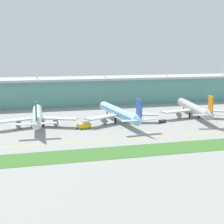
{
  "coord_description": "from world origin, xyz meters",
  "views": [
    {
      "loc": [
        -63.68,
        -167.64,
        44.51
      ],
      "look_at": [
        -13.1,
        28.46,
        7.0
      ],
      "focal_mm": 52.69,
      "sensor_mm": 36.0,
      "label": 1
    }
  ],
  "objects_px": {
    "airliner_far": "(194,108)",
    "pushback_tug": "(163,121)",
    "airliner_middle": "(119,113)",
    "airliner_near": "(37,116)",
    "fuel_truck": "(85,125)",
    "baggage_cart": "(79,127)",
    "safety_cone_nose_front": "(217,121)"
  },
  "relations": [
    {
      "from": "airliner_near",
      "to": "fuel_truck",
      "type": "height_order",
      "value": "airliner_near"
    },
    {
      "from": "airliner_middle",
      "to": "fuel_truck",
      "type": "height_order",
      "value": "airliner_middle"
    },
    {
      "from": "airliner_near",
      "to": "fuel_truck",
      "type": "distance_m",
      "value": 29.79
    },
    {
      "from": "pushback_tug",
      "to": "airliner_near",
      "type": "bearing_deg",
      "value": 173.92
    },
    {
      "from": "airliner_middle",
      "to": "fuel_truck",
      "type": "bearing_deg",
      "value": -155.51
    },
    {
      "from": "safety_cone_nose_front",
      "to": "airliner_near",
      "type": "bearing_deg",
      "value": 172.43
    },
    {
      "from": "airliner_near",
      "to": "airliner_far",
      "type": "bearing_deg",
      "value": 0.91
    },
    {
      "from": "airliner_near",
      "to": "airliner_far",
      "type": "xyz_separation_m",
      "value": [
        104.22,
        1.65,
        0.01
      ]
    },
    {
      "from": "airliner_near",
      "to": "airliner_middle",
      "type": "bearing_deg",
      "value": -1.71
    },
    {
      "from": "airliner_far",
      "to": "fuel_truck",
      "type": "relative_size",
      "value": 8.83
    },
    {
      "from": "airliner_near",
      "to": "airliner_middle",
      "type": "xyz_separation_m",
      "value": [
        50.6,
        -1.51,
        0.01
      ]
    },
    {
      "from": "baggage_cart",
      "to": "fuel_truck",
      "type": "bearing_deg",
      "value": -16.5
    },
    {
      "from": "fuel_truck",
      "to": "safety_cone_nose_front",
      "type": "xyz_separation_m",
      "value": [
        84.98,
        -2.49,
        -1.91
      ]
    },
    {
      "from": "airliner_middle",
      "to": "airliner_far",
      "type": "distance_m",
      "value": 53.71
    },
    {
      "from": "airliner_near",
      "to": "airliner_far",
      "type": "relative_size",
      "value": 0.9
    },
    {
      "from": "airliner_far",
      "to": "baggage_cart",
      "type": "bearing_deg",
      "value": -170.77
    },
    {
      "from": "airliner_near",
      "to": "airliner_middle",
      "type": "distance_m",
      "value": 50.62
    },
    {
      "from": "baggage_cart",
      "to": "safety_cone_nose_front",
      "type": "relative_size",
      "value": 5.67
    },
    {
      "from": "fuel_truck",
      "to": "pushback_tug",
      "type": "relative_size",
      "value": 1.56
    },
    {
      "from": "airliner_far",
      "to": "pushback_tug",
      "type": "distance_m",
      "value": 29.23
    },
    {
      "from": "baggage_cart",
      "to": "fuel_truck",
      "type": "xyz_separation_m",
      "value": [
        3.11,
        -0.92,
        1.0
      ]
    },
    {
      "from": "airliner_middle",
      "to": "airliner_far",
      "type": "xyz_separation_m",
      "value": [
        53.62,
        3.16,
        0.0
      ]
    },
    {
      "from": "airliner_far",
      "to": "pushback_tug",
      "type": "xyz_separation_m",
      "value": [
        -26.98,
        -9.89,
        -5.35
      ]
    },
    {
      "from": "airliner_far",
      "to": "pushback_tug",
      "type": "relative_size",
      "value": 13.8
    },
    {
      "from": "airliner_far",
      "to": "baggage_cart",
      "type": "height_order",
      "value": "airliner_far"
    },
    {
      "from": "airliner_far",
      "to": "pushback_tug",
      "type": "bearing_deg",
      "value": -159.88
    },
    {
      "from": "airliner_middle",
      "to": "baggage_cart",
      "type": "xyz_separation_m",
      "value": [
        -26.93,
        -9.93,
        -5.19
      ]
    },
    {
      "from": "airliner_middle",
      "to": "safety_cone_nose_front",
      "type": "bearing_deg",
      "value": -12.31
    },
    {
      "from": "airliner_middle",
      "to": "pushback_tug",
      "type": "relative_size",
      "value": 13.83
    },
    {
      "from": "airliner_far",
      "to": "baggage_cart",
      "type": "xyz_separation_m",
      "value": [
        -80.55,
        -13.09,
        -5.19
      ]
    },
    {
      "from": "airliner_near",
      "to": "airliner_middle",
      "type": "height_order",
      "value": "same"
    },
    {
      "from": "fuel_truck",
      "to": "airliner_near",
      "type": "bearing_deg",
      "value": 155.23
    }
  ]
}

